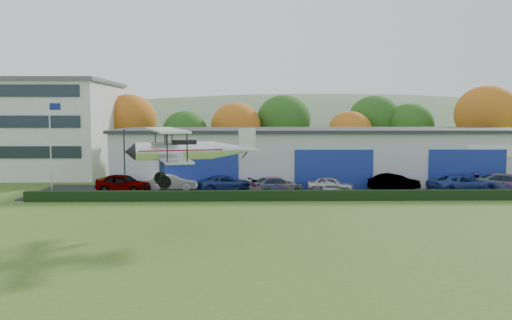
{
  "coord_description": "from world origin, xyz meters",
  "views": [
    {
      "loc": [
        -2.97,
        -24.84,
        6.85
      ],
      "look_at": [
        -2.21,
        9.79,
        3.77
      ],
      "focal_mm": 37.24,
      "sensor_mm": 36.0,
      "label": 1
    }
  ],
  "objects_px": {
    "car_2": "(228,183)",
    "car_5": "(394,182)",
    "car_4": "(331,184)",
    "car_7": "(508,183)",
    "car_3": "(277,185)",
    "car_6": "(463,184)",
    "car_0": "(123,183)",
    "biplane": "(186,149)",
    "office_block": "(20,128)",
    "car_1": "(172,182)",
    "flagpole": "(51,137)",
    "hangar": "(324,155)"
  },
  "relations": [
    {
      "from": "car_3",
      "to": "car_1",
      "type": "bearing_deg",
      "value": 63.62
    },
    {
      "from": "car_1",
      "to": "car_7",
      "type": "relative_size",
      "value": 0.84
    },
    {
      "from": "car_6",
      "to": "car_3",
      "type": "bearing_deg",
      "value": 74.78
    },
    {
      "from": "office_block",
      "to": "flagpole",
      "type": "height_order",
      "value": "office_block"
    },
    {
      "from": "car_0",
      "to": "biplane",
      "type": "distance_m",
      "value": 16.72
    },
    {
      "from": "car_0",
      "to": "car_6",
      "type": "height_order",
      "value": "car_6"
    },
    {
      "from": "flagpole",
      "to": "car_4",
      "type": "relative_size",
      "value": 1.99
    },
    {
      "from": "car_3",
      "to": "car_6",
      "type": "distance_m",
      "value": 15.73
    },
    {
      "from": "office_block",
      "to": "car_7",
      "type": "relative_size",
      "value": 3.79
    },
    {
      "from": "car_1",
      "to": "office_block",
      "type": "bearing_deg",
      "value": 51.75
    },
    {
      "from": "flagpole",
      "to": "car_5",
      "type": "bearing_deg",
      "value": -2.07
    },
    {
      "from": "car_1",
      "to": "car_3",
      "type": "distance_m",
      "value": 9.27
    },
    {
      "from": "car_0",
      "to": "car_1",
      "type": "distance_m",
      "value": 4.18
    },
    {
      "from": "car_4",
      "to": "car_7",
      "type": "height_order",
      "value": "car_7"
    },
    {
      "from": "flagpole",
      "to": "car_3",
      "type": "distance_m",
      "value": 20.2
    },
    {
      "from": "biplane",
      "to": "car_5",
      "type": "bearing_deg",
      "value": 27.19
    },
    {
      "from": "car_6",
      "to": "car_0",
      "type": "bearing_deg",
      "value": 74.43
    },
    {
      "from": "car_1",
      "to": "car_6",
      "type": "height_order",
      "value": "car_6"
    },
    {
      "from": "car_0",
      "to": "car_7",
      "type": "height_order",
      "value": "car_0"
    },
    {
      "from": "car_1",
      "to": "car_0",
      "type": "bearing_deg",
      "value": 101.58
    },
    {
      "from": "car_2",
      "to": "biplane",
      "type": "bearing_deg",
      "value": 160.65
    },
    {
      "from": "car_2",
      "to": "car_5",
      "type": "distance_m",
      "value": 14.61
    },
    {
      "from": "hangar",
      "to": "flagpole",
      "type": "xyz_separation_m",
      "value": [
        -24.88,
        -5.98,
        2.13
      ]
    },
    {
      "from": "flagpole",
      "to": "car_0",
      "type": "height_order",
      "value": "flagpole"
    },
    {
      "from": "hangar",
      "to": "car_2",
      "type": "bearing_deg",
      "value": -144.75
    },
    {
      "from": "car_1",
      "to": "car_4",
      "type": "distance_m",
      "value": 13.88
    },
    {
      "from": "office_block",
      "to": "car_7",
      "type": "height_order",
      "value": "office_block"
    },
    {
      "from": "car_3",
      "to": "car_4",
      "type": "relative_size",
      "value": 1.17
    },
    {
      "from": "car_5",
      "to": "office_block",
      "type": "bearing_deg",
      "value": 49.33
    },
    {
      "from": "office_block",
      "to": "car_1",
      "type": "relative_size",
      "value": 4.53
    },
    {
      "from": "car_5",
      "to": "car_2",
      "type": "bearing_deg",
      "value": 68.06
    },
    {
      "from": "car_0",
      "to": "biplane",
      "type": "bearing_deg",
      "value": -138.25
    },
    {
      "from": "hangar",
      "to": "car_3",
      "type": "height_order",
      "value": "hangar"
    },
    {
      "from": "car_2",
      "to": "office_block",
      "type": "bearing_deg",
      "value": 47.57
    },
    {
      "from": "hangar",
      "to": "car_4",
      "type": "bearing_deg",
      "value": -93.75
    },
    {
      "from": "car_3",
      "to": "biplane",
      "type": "xyz_separation_m",
      "value": [
        -6.16,
        -14.02,
        4.05
      ]
    },
    {
      "from": "car_5",
      "to": "biplane",
      "type": "relative_size",
      "value": 0.51
    },
    {
      "from": "car_0",
      "to": "car_6",
      "type": "distance_m",
      "value": 28.92
    },
    {
      "from": "flagpole",
      "to": "office_block",
      "type": "bearing_deg",
      "value": 121.97
    },
    {
      "from": "office_block",
      "to": "car_1",
      "type": "distance_m",
      "value": 23.46
    },
    {
      "from": "hangar",
      "to": "car_2",
      "type": "height_order",
      "value": "hangar"
    },
    {
      "from": "hangar",
      "to": "car_1",
      "type": "distance_m",
      "value": 15.82
    },
    {
      "from": "flagpole",
      "to": "car_5",
      "type": "relative_size",
      "value": 1.76
    },
    {
      "from": "office_block",
      "to": "car_0",
      "type": "relative_size",
      "value": 4.4
    },
    {
      "from": "car_1",
      "to": "car_7",
      "type": "bearing_deg",
      "value": -95.87
    },
    {
      "from": "car_5",
      "to": "biplane",
      "type": "xyz_separation_m",
      "value": [
        -16.53,
        -15.08,
        3.98
      ]
    },
    {
      "from": "car_5",
      "to": "car_3",
      "type": "bearing_deg",
      "value": 75.41
    },
    {
      "from": "car_3",
      "to": "car_6",
      "type": "relative_size",
      "value": 0.81
    },
    {
      "from": "car_2",
      "to": "car_7",
      "type": "height_order",
      "value": "car_7"
    },
    {
      "from": "car_4",
      "to": "car_6",
      "type": "height_order",
      "value": "car_6"
    }
  ]
}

